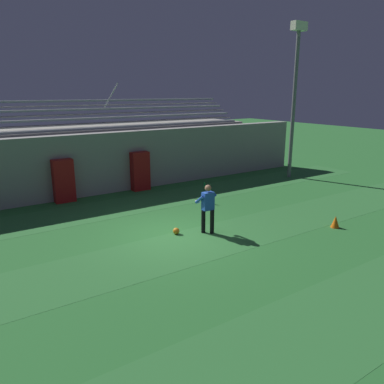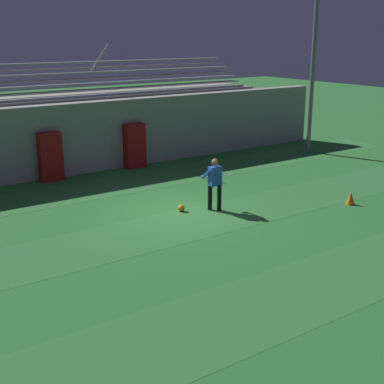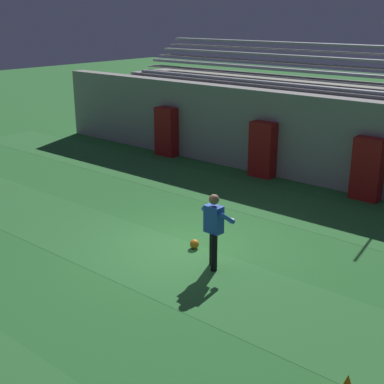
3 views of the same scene
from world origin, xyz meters
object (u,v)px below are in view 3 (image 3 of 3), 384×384
Objects in this scene: padding_pillar_far_left at (166,132)px; goalkeeper at (214,226)px; soccer_ball at (194,244)px; padding_pillar_gate_left at (263,150)px; padding_pillar_gate_right at (367,169)px.

padding_pillar_far_left is 9.70m from goalkeeper.
padding_pillar_gate_left is at bearing 108.67° from soccer_ball.
padding_pillar_far_left is 8.72m from soccer_ball.
padding_pillar_gate_right is 7.96m from padding_pillar_far_left.
goalkeeper reaches higher than soccer_ball.
padding_pillar_gate_left reaches higher than goalkeeper.
goalkeeper is 1.35m from soccer_ball.
soccer_ball is (2.00, -5.92, -0.81)m from padding_pillar_gate_left.
padding_pillar_gate_right is at bearing 0.00° from padding_pillar_far_left.
goalkeeper is (-0.67, -6.39, 0.03)m from padding_pillar_gate_right.
goalkeeper is 7.59× the size of soccer_ball.
padding_pillar_gate_right is at bearing 0.00° from padding_pillar_gate_left.
padding_pillar_gate_right is at bearing 84.01° from goalkeeper.
padding_pillar_far_left is at bearing 180.00° from padding_pillar_gate_left.
goalkeeper is at bearing -65.31° from padding_pillar_gate_left.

